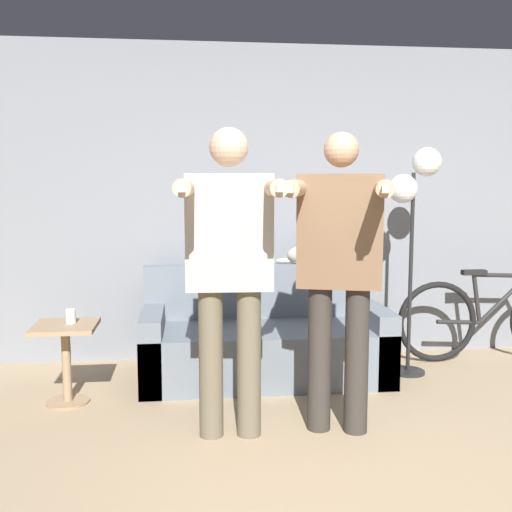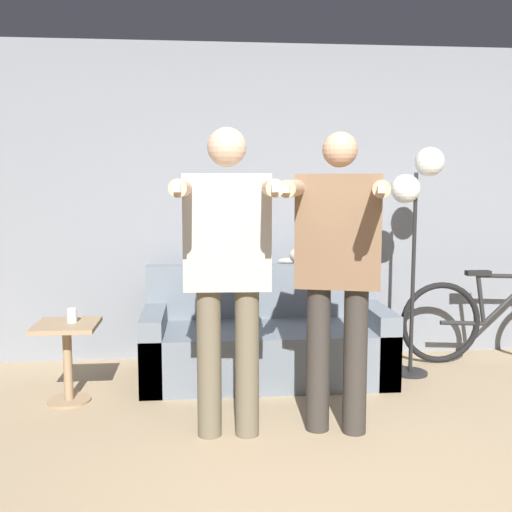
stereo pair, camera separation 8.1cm
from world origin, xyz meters
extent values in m
cube|color=gray|center=(0.00, 2.55, 1.30)|extent=(10.00, 0.05, 2.60)
cube|color=slate|center=(-0.27, 1.92, 0.20)|extent=(1.83, 0.81, 0.40)
cube|color=slate|center=(-0.27, 2.26, 0.61)|extent=(1.83, 0.14, 0.43)
cube|color=slate|center=(-1.10, 1.92, 0.27)|extent=(0.16, 0.81, 0.54)
cube|color=slate|center=(0.57, 1.92, 0.27)|extent=(0.16, 0.81, 0.54)
cylinder|color=#6B604C|center=(-0.71, 0.92, 0.43)|extent=(0.14, 0.14, 0.87)
cylinder|color=#6B604C|center=(-0.49, 0.91, 0.43)|extent=(0.14, 0.14, 0.87)
cube|color=#B7B2A8|center=(-0.60, 0.92, 1.20)|extent=(0.50, 0.24, 0.65)
sphere|color=#D8AD8C|center=(-0.60, 0.92, 1.67)|extent=(0.22, 0.22, 0.22)
cylinder|color=#D8AD8C|center=(-0.85, 0.68, 1.44)|extent=(0.12, 0.50, 0.09)
cube|color=white|center=(-0.86, 0.43, 1.44)|extent=(0.04, 0.12, 0.04)
cylinder|color=#D8AD8C|center=(-0.38, 0.66, 1.44)|extent=(0.12, 0.50, 0.09)
cube|color=white|center=(-0.39, 0.41, 1.44)|extent=(0.04, 0.12, 0.04)
cylinder|color=#38332D|center=(-0.07, 0.95, 0.43)|extent=(0.14, 0.14, 0.87)
cylinder|color=#38332D|center=(0.14, 0.89, 0.43)|extent=(0.14, 0.14, 0.87)
cube|color=brown|center=(0.04, 0.92, 1.19)|extent=(0.53, 0.35, 0.65)
sphere|color=tan|center=(0.04, 0.92, 1.66)|extent=(0.20, 0.20, 0.20)
cylinder|color=tan|center=(-0.25, 0.74, 1.44)|extent=(0.23, 0.51, 0.09)
cube|color=white|center=(-0.32, 0.50, 1.44)|extent=(0.07, 0.13, 0.04)
cylinder|color=tan|center=(0.19, 0.61, 1.44)|extent=(0.23, 0.51, 0.09)
cube|color=white|center=(0.12, 0.37, 1.44)|extent=(0.07, 0.13, 0.04)
ellipsoid|color=#B7AD9E|center=(0.10, 2.26, 0.90)|extent=(0.29, 0.14, 0.15)
sphere|color=#B7AD9E|center=(0.23, 2.26, 0.95)|extent=(0.10, 0.10, 0.10)
ellipsoid|color=#B7AD9E|center=(-0.05, 2.28, 0.85)|extent=(0.16, 0.04, 0.04)
cone|color=#B7AD9E|center=(0.21, 2.24, 0.99)|extent=(0.03, 0.03, 0.03)
cone|color=#B7AD9E|center=(0.21, 2.27, 0.99)|extent=(0.03, 0.03, 0.03)
cylinder|color=black|center=(0.86, 1.92, 0.01)|extent=(0.26, 0.26, 0.02)
cylinder|color=black|center=(0.86, 1.92, 0.77)|extent=(0.03, 0.03, 1.55)
sphere|color=white|center=(0.96, 1.92, 1.63)|extent=(0.22, 0.22, 0.22)
sphere|color=white|center=(0.78, 1.92, 1.43)|extent=(0.22, 0.22, 0.22)
cylinder|color=#A38460|center=(-1.65, 1.56, 0.01)|extent=(0.29, 0.29, 0.02)
cylinder|color=#A38460|center=(-1.65, 1.56, 0.25)|extent=(0.06, 0.06, 0.51)
cube|color=#A38460|center=(-1.65, 1.56, 0.52)|extent=(0.41, 0.41, 0.03)
cylinder|color=white|center=(-1.62, 1.59, 0.59)|extent=(0.07, 0.07, 0.10)
torus|color=black|center=(1.20, 2.19, 0.34)|extent=(0.67, 0.05, 0.67)
cylinder|color=#282828|center=(1.77, 2.19, 0.51)|extent=(0.43, 0.04, 0.41)
cylinder|color=#282828|center=(1.53, 2.19, 0.52)|extent=(0.10, 0.04, 0.41)
cylinder|color=#282828|center=(1.74, 2.19, 0.71)|extent=(0.47, 0.04, 0.05)
cylinder|color=#282828|center=(1.38, 2.19, 0.33)|extent=(0.37, 0.04, 0.05)
cube|color=black|center=(1.50, 2.19, 0.74)|extent=(0.20, 0.07, 0.04)
camera|label=1|loc=(-0.83, -2.44, 1.46)|focal=42.00mm
camera|label=2|loc=(-0.75, -2.45, 1.46)|focal=42.00mm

